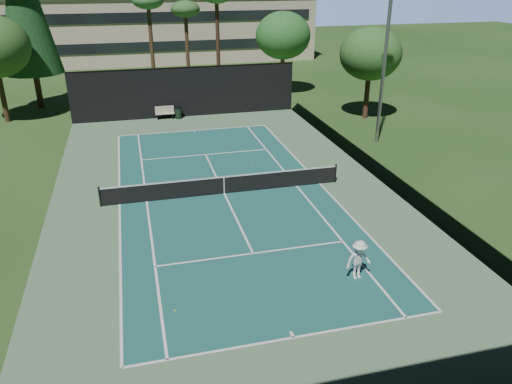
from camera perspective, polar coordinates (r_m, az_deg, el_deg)
ground at (r=26.94m, az=-3.64°, el=-0.21°), size 160.00×160.00×0.00m
apron_slab at (r=26.94m, az=-3.64°, el=-0.20°), size 18.00×32.00×0.01m
court_surface at (r=26.94m, az=-3.64°, el=-0.19°), size 10.97×23.77×0.01m
court_lines at (r=26.93m, az=-3.64°, el=-0.17°), size 11.07×23.87×0.01m
tennis_net at (r=26.72m, az=-3.67°, el=0.88°), size 12.90×0.10×1.10m
fence at (r=26.24m, az=-3.78°, el=3.84°), size 18.04×32.05×4.03m
player at (r=19.83m, az=11.65°, el=-7.60°), size 1.10×0.69×1.64m
tennis_ball_a at (r=18.36m, az=-9.27°, el=-13.22°), size 0.07×0.07×0.07m
tennis_ball_b at (r=27.49m, az=-13.14°, el=-0.24°), size 0.06×0.06×0.06m
tennis_ball_c at (r=30.73m, az=-0.45°, el=3.06°), size 0.07×0.07×0.07m
tennis_ball_d at (r=28.64m, az=-10.17°, el=1.03°), size 0.06×0.06×0.06m
park_bench at (r=41.34m, az=-10.39°, el=8.97°), size 1.50×0.45×1.02m
trash_bin at (r=41.22m, az=-8.86°, el=8.93°), size 0.56×0.56×0.95m
palm_a at (r=48.31m, az=-12.22°, el=20.19°), size 2.80×2.80×9.32m
palm_b at (r=50.64m, az=-8.08°, el=19.69°), size 2.80×2.80×8.42m
decid_tree_a at (r=48.69m, az=3.12°, el=17.41°), size 5.12×5.12×7.62m
decid_tree_b at (r=41.02m, az=12.96°, el=15.13°), size 4.80×4.80×7.14m
campus_building at (r=70.61m, az=-11.26°, el=18.10°), size 40.50×12.50×8.30m
light_pole at (r=34.64m, az=14.64°, el=15.72°), size 0.90×0.25×12.22m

